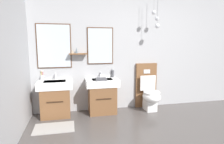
{
  "coord_description": "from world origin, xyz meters",
  "views": [
    {
      "loc": [
        -1.61,
        -1.99,
        1.47
      ],
      "look_at": [
        -0.79,
        1.76,
        0.87
      ],
      "focal_mm": 30.9,
      "sensor_mm": 36.0,
      "label": 1
    }
  ],
  "objects_px": {
    "vanity_sink_left": "(56,97)",
    "toothbrush_cup": "(42,77)",
    "soap_dispenser": "(113,74)",
    "toilet": "(149,92)",
    "folded_hand_towel": "(101,79)",
    "vanity_sink_right": "(102,95)"
  },
  "relations": [
    {
      "from": "vanity_sink_left",
      "to": "toothbrush_cup",
      "type": "relative_size",
      "value": 3.55
    },
    {
      "from": "soap_dispenser",
      "to": "vanity_sink_left",
      "type": "bearing_deg",
      "value": -172.27
    },
    {
      "from": "vanity_sink_left",
      "to": "soap_dispenser",
      "type": "relative_size",
      "value": 3.88
    },
    {
      "from": "toilet",
      "to": "vanity_sink_left",
      "type": "bearing_deg",
      "value": 179.76
    },
    {
      "from": "toothbrush_cup",
      "to": "folded_hand_towel",
      "type": "xyz_separation_m",
      "value": [
        1.15,
        -0.28,
        -0.03
      ]
    },
    {
      "from": "toilet",
      "to": "soap_dispenser",
      "type": "bearing_deg",
      "value": 167.52
    },
    {
      "from": "vanity_sink_left",
      "to": "toothbrush_cup",
      "type": "bearing_deg",
      "value": 148.93
    },
    {
      "from": "toothbrush_cup",
      "to": "soap_dispenser",
      "type": "height_order",
      "value": "toothbrush_cup"
    },
    {
      "from": "folded_hand_towel",
      "to": "soap_dispenser",
      "type": "bearing_deg",
      "value": 44.06
    },
    {
      "from": "vanity_sink_left",
      "to": "vanity_sink_right",
      "type": "relative_size",
      "value": 1.0
    },
    {
      "from": "toilet",
      "to": "soap_dispenser",
      "type": "xyz_separation_m",
      "value": [
        -0.77,
        0.17,
        0.42
      ]
    },
    {
      "from": "vanity_sink_left",
      "to": "vanity_sink_right",
      "type": "bearing_deg",
      "value": 0.0
    },
    {
      "from": "vanity_sink_left",
      "to": "soap_dispenser",
      "type": "xyz_separation_m",
      "value": [
        1.2,
        0.16,
        0.42
      ]
    },
    {
      "from": "vanity_sink_right",
      "to": "folded_hand_towel",
      "type": "bearing_deg",
      "value": -106.92
    },
    {
      "from": "vanity_sink_right",
      "to": "toilet",
      "type": "xyz_separation_m",
      "value": [
        1.04,
        -0.01,
        -0.0
      ]
    },
    {
      "from": "vanity_sink_right",
      "to": "folded_hand_towel",
      "type": "relative_size",
      "value": 3.26
    },
    {
      "from": "soap_dispenser",
      "to": "toothbrush_cup",
      "type": "bearing_deg",
      "value": -179.62
    },
    {
      "from": "soap_dispenser",
      "to": "vanity_sink_right",
      "type": "bearing_deg",
      "value": -148.36
    },
    {
      "from": "toothbrush_cup",
      "to": "toilet",
      "type": "bearing_deg",
      "value": -4.15
    },
    {
      "from": "vanity_sink_left",
      "to": "toothbrush_cup",
      "type": "height_order",
      "value": "toothbrush_cup"
    },
    {
      "from": "toilet",
      "to": "folded_hand_towel",
      "type": "xyz_separation_m",
      "value": [
        -1.08,
        -0.12,
        0.36
      ]
    },
    {
      "from": "vanity_sink_right",
      "to": "toothbrush_cup",
      "type": "xyz_separation_m",
      "value": [
        -1.19,
        0.15,
        0.39
      ]
    }
  ]
}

